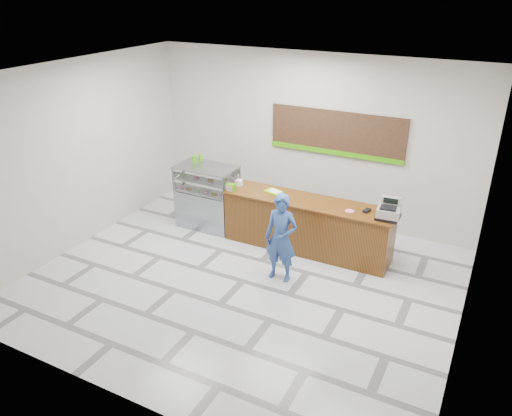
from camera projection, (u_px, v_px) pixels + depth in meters
The scene contains 16 objects.
floor at pixel (243, 281), 8.64m from camera, with size 7.00×7.00×0.00m, color silver.
back_wall at pixel (311, 139), 10.33m from camera, with size 7.00×7.00×0.00m, color beige.
ceiling at pixel (240, 76), 7.17m from camera, with size 7.00×7.00×0.00m, color silver.
sales_counter at pixel (307, 225), 9.45m from camera, with size 3.26×0.76×1.03m.
display_case at pixel (207, 196), 10.30m from camera, with size 1.22×0.72×1.33m.
menu_board at pixel (336, 134), 9.99m from camera, with size 2.80×0.06×0.90m.
cash_register at pixel (389, 211), 8.50m from camera, with size 0.41×0.43×0.36m.
card_terminal at pixel (367, 211), 8.78m from camera, with size 0.08×0.17×0.04m, color black.
serving_tray at pixel (274, 191), 9.60m from camera, with size 0.38×0.31×0.02m.
napkin_box at pixel (239, 183), 9.88m from camera, with size 0.13×0.13×0.11m, color white.
straw_cup at pixel (238, 183), 9.86m from camera, with size 0.09×0.09×0.13m, color silver.
promo_box at pixel (231, 188), 9.61m from camera, with size 0.17×0.11×0.15m, color #3E9D09.
donut_decal at pixel (350, 211), 8.81m from camera, with size 0.16×0.16×0.00m, color pink.
green_cup_left at pixel (201, 157), 10.32m from camera, with size 0.09×0.09×0.14m, color #3E9D09.
green_cup_right at pixel (194, 159), 10.22m from camera, with size 0.09×0.09×0.14m, color #3E9D09.
customer at pixel (281, 238), 8.41m from camera, with size 0.57×0.38×1.58m, color #2E4C8A.
Camera 1 is at (3.56, -6.39, 4.78)m, focal length 35.00 mm.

